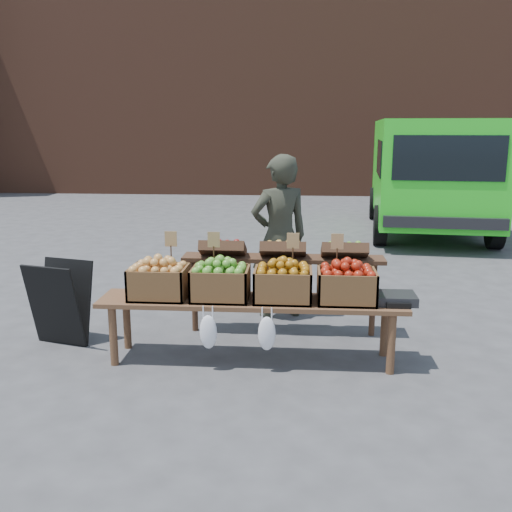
# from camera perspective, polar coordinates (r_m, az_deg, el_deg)

# --- Properties ---
(ground) EXTENTS (80.00, 80.00, 0.00)m
(ground) POSITION_cam_1_polar(r_m,az_deg,el_deg) (4.98, 2.89, -11.58)
(ground) COLOR #454547
(brick_building) EXTENTS (24.00, 4.00, 10.00)m
(brick_building) POSITION_cam_1_polar(r_m,az_deg,el_deg) (19.76, 4.36, 21.29)
(brick_building) COLOR brown
(brick_building) RESTS_ON ground
(delivery_van) EXTENTS (2.69, 5.07, 2.19)m
(delivery_van) POSITION_cam_1_polar(r_m,az_deg,el_deg) (11.86, 16.91, 7.57)
(delivery_van) COLOR #23DB20
(delivery_van) RESTS_ON ground
(vendor) EXTENTS (0.77, 0.65, 1.78)m
(vendor) POSITION_cam_1_polar(r_m,az_deg,el_deg) (6.17, 2.37, 1.89)
(vendor) COLOR #2D2F24
(vendor) RESTS_ON ground
(chalkboard_sign) EXTENTS (0.60, 0.42, 0.82)m
(chalkboard_sign) POSITION_cam_1_polar(r_m,az_deg,el_deg) (5.78, -18.99, -4.46)
(chalkboard_sign) COLOR black
(chalkboard_sign) RESTS_ON ground
(back_table) EXTENTS (2.10, 0.44, 1.04)m
(back_table) POSITION_cam_1_polar(r_m,az_deg,el_deg) (5.73, 2.70, -2.78)
(back_table) COLOR #3F2819
(back_table) RESTS_ON ground
(display_bench) EXTENTS (2.70, 0.56, 0.57)m
(display_bench) POSITION_cam_1_polar(r_m,az_deg,el_deg) (5.13, -0.43, -7.41)
(display_bench) COLOR brown
(display_bench) RESTS_ON ground
(crate_golden_apples) EXTENTS (0.50, 0.40, 0.28)m
(crate_golden_apples) POSITION_cam_1_polar(r_m,az_deg,el_deg) (5.13, -9.67, -2.60)
(crate_golden_apples) COLOR gold
(crate_golden_apples) RESTS_ON display_bench
(crate_russet_pears) EXTENTS (0.50, 0.40, 0.28)m
(crate_russet_pears) POSITION_cam_1_polar(r_m,az_deg,el_deg) (5.03, -3.57, -2.76)
(crate_russet_pears) COLOR #458921
(crate_russet_pears) RESTS_ON display_bench
(crate_red_apples) EXTENTS (0.50, 0.40, 0.28)m
(crate_red_apples) POSITION_cam_1_polar(r_m,az_deg,el_deg) (4.98, 2.71, -2.89)
(crate_red_apples) COLOR #AA6A0F
(crate_red_apples) RESTS_ON display_bench
(crate_green_apples) EXTENTS (0.50, 0.40, 0.28)m
(crate_green_apples) POSITION_cam_1_polar(r_m,az_deg,el_deg) (5.00, 9.04, -2.99)
(crate_green_apples) COLOR #7F1001
(crate_green_apples) RESTS_ON display_bench
(weighing_scale) EXTENTS (0.34, 0.30, 0.08)m
(weighing_scale) POSITION_cam_1_polar(r_m,az_deg,el_deg) (5.08, 13.79, -4.12)
(weighing_scale) COLOR #232326
(weighing_scale) RESTS_ON display_bench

